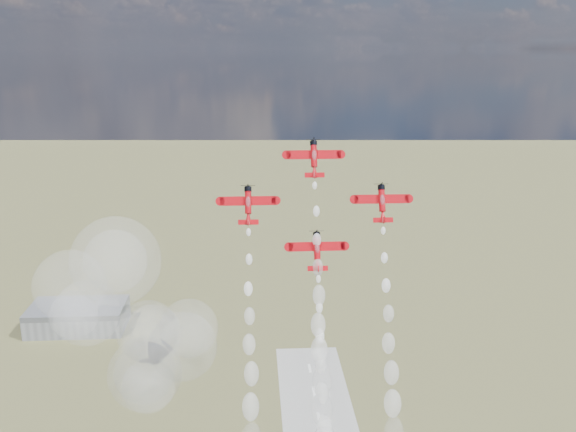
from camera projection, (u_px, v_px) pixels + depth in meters
The scene contains 7 objects.
hangar at pixel (78, 317), 325.60m from camera, with size 50.00×28.00×13.00m.
plane_lead at pixel (314, 158), 134.38m from camera, with size 12.13×6.00×8.08m.
plane_left at pixel (248, 204), 131.75m from camera, with size 12.13×6.00×8.08m.
plane_right at pixel (382, 202), 133.39m from camera, with size 12.13×6.00×8.08m.
plane_slot at pixel (317, 250), 130.76m from camera, with size 12.13×6.00×8.08m.
smoke_trail_lead at pixel (323, 408), 125.10m from camera, with size 5.21×28.43×57.29m.
drifted_smoke_cloud at pixel (131, 322), 159.22m from camera, with size 50.66×39.04×57.25m.
Camera 1 is at (-25.02, -125.60, 144.95)m, focal length 38.00 mm.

